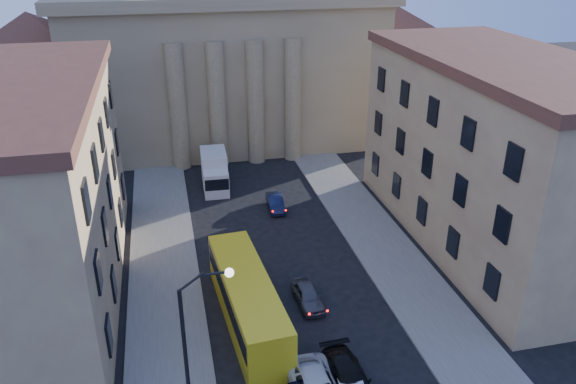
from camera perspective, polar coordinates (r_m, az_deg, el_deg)
name	(u,v)px	position (r m, az deg, el deg)	size (l,w,h in m)	color
sidewalk_left	(166,307)	(38.88, -12.30, -11.32)	(5.00, 60.00, 0.15)	#625F59
sidewalk_right	(404,275)	(41.99, 11.74, -8.27)	(5.00, 60.00, 0.15)	#625F59
church	(220,32)	(70.35, -6.94, 15.83)	(68.02, 28.76, 36.60)	#837250
building_left	(19,194)	(39.93, -25.67, -0.17)	(11.60, 26.60, 14.70)	tan
building_right	(495,152)	(45.80, 20.29, 3.83)	(11.60, 26.60, 14.70)	tan
street_lamp	(195,336)	(27.74, -9.41, -14.28)	(2.62, 0.44, 8.83)	black
car_right_mid	(349,381)	(32.00, 6.23, -18.51)	(2.10, 5.18, 1.50)	black
car_right_far	(308,295)	(38.07, 2.02, -10.46)	(1.54, 3.84, 1.31)	#47474B
car_right_distant	(275,203)	(50.40, -1.30, -1.10)	(1.31, 3.77, 1.24)	#0E1532
city_bus	(247,300)	(35.79, -4.14, -10.84)	(3.59, 12.12, 3.37)	gold
box_truck	(215,172)	(54.98, -7.46, 2.05)	(2.60, 6.12, 3.31)	silver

